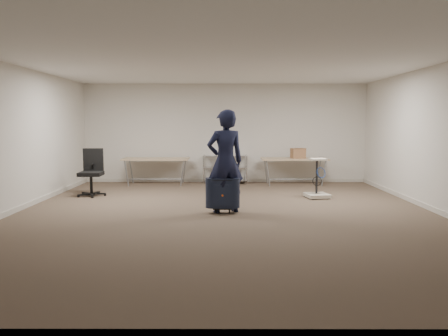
{
  "coord_description": "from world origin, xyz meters",
  "views": [
    {
      "loc": [
        0.0,
        -7.97,
        1.71
      ],
      "look_at": [
        -0.02,
        0.3,
        0.84
      ],
      "focal_mm": 35.0,
      "sensor_mm": 36.0,
      "label": 1
    }
  ],
  "objects": [
    {
      "name": "room_shell",
      "position": [
        0.0,
        1.38,
        0.05
      ],
      "size": [
        8.0,
        9.0,
        9.0
      ],
      "color": "beige",
      "rests_on": "ground"
    },
    {
      "name": "equipment_cart",
      "position": [
        2.09,
        1.83,
        0.24
      ],
      "size": [
        0.57,
        0.57,
        0.9
      ],
      "color": "beige",
      "rests_on": "ground"
    },
    {
      "name": "cardboard_box",
      "position": [
        2.0,
        3.97,
        0.87
      ],
      "size": [
        0.41,
        0.34,
        0.27
      ],
      "primitive_type": "cube",
      "rotation": [
        0.0,
        0.0,
        0.19
      ],
      "color": "#A2874B",
      "rests_on": "folding_table_right"
    },
    {
      "name": "folding_table_right",
      "position": [
        1.9,
        3.95,
        0.68
      ],
      "size": [
        1.8,
        0.75,
        0.73
      ],
      "color": "tan",
      "rests_on": "ground"
    },
    {
      "name": "folding_table_left",
      "position": [
        -1.9,
        3.95,
        0.68
      ],
      "size": [
        1.8,
        0.75,
        0.73
      ],
      "color": "tan",
      "rests_on": "ground"
    },
    {
      "name": "suitcase",
      "position": [
        -0.05,
        0.15,
        0.38
      ],
      "size": [
        0.41,
        0.24,
        1.13
      ],
      "color": "black",
      "rests_on": "ground"
    },
    {
      "name": "office_chair",
      "position": [
        -3.12,
        2.13,
        0.33
      ],
      "size": [
        0.67,
        0.67,
        1.1
      ],
      "color": "black",
      "rests_on": "ground"
    },
    {
      "name": "ground",
      "position": [
        0.0,
        0.0,
        0.0
      ],
      "size": [
        9.0,
        9.0,
        0.0
      ],
      "primitive_type": "plane",
      "color": "#443529",
      "rests_on": "ground"
    },
    {
      "name": "wire_shelf",
      "position": [
        0.0,
        4.2,
        0.44
      ],
      "size": [
        1.22,
        0.47,
        0.8
      ],
      "color": "#B9BBC0",
      "rests_on": "ground"
    },
    {
      "name": "person",
      "position": [
        0.0,
        0.25,
        0.98
      ],
      "size": [
        0.82,
        0.66,
        1.95
      ],
      "primitive_type": "imported",
      "rotation": [
        0.0,
        0.0,
        3.45
      ],
      "color": "black",
      "rests_on": "ground"
    }
  ]
}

